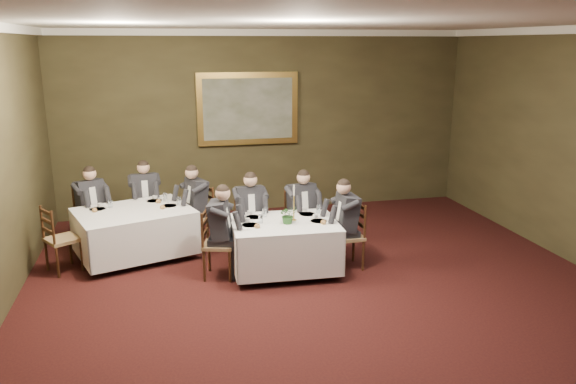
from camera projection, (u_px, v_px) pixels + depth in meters
name	position (u px, v px, depth m)	size (l,w,h in m)	color
ground	(345.00, 324.00, 6.69)	(10.00, 10.00, 0.00)	black
ceiling	(354.00, 18.00, 5.79)	(8.00, 10.00, 0.10)	silver
back_wall	(266.00, 122.00, 10.95)	(8.00, 0.10, 3.50)	#312B18
crown_molding	(354.00, 24.00, 5.81)	(8.00, 10.00, 0.12)	white
table_main	(284.00, 243.00, 8.13)	(1.57, 1.22, 0.67)	black
table_second	(135.00, 230.00, 8.70)	(2.01, 1.76, 0.67)	black
chair_main_backleft	(250.00, 237.00, 8.84)	(0.46, 0.44, 1.00)	olive
diner_main_backleft	(250.00, 224.00, 8.77)	(0.43, 0.50, 1.35)	black
chair_main_backright	(301.00, 234.00, 8.99)	(0.51, 0.50, 1.00)	olive
diner_main_backright	(301.00, 221.00, 8.92)	(0.48, 0.55, 1.35)	black
chair_main_endleft	(218.00, 258.00, 8.01)	(0.52, 0.54, 1.00)	olive
diner_main_endleft	(219.00, 243.00, 7.95)	(0.57, 0.52, 1.35)	black
chair_main_endright	(348.00, 249.00, 8.35)	(0.44, 0.46, 1.00)	olive
diner_main_endright	(348.00, 234.00, 8.29)	(0.50, 0.43, 1.35)	black
chair_sec_backleft	(92.00, 229.00, 9.23)	(0.59, 0.58, 1.00)	olive
diner_sec_backleft	(91.00, 216.00, 9.16)	(0.59, 0.62, 1.35)	black
chair_sec_backright	(147.00, 220.00, 9.69)	(0.47, 0.46, 1.00)	olive
diner_sec_backright	(146.00, 208.00, 9.62)	(0.44, 0.51, 1.35)	black
chair_sec_endright	(199.00, 228.00, 9.28)	(0.55, 0.57, 1.00)	olive
diner_sec_endright	(198.00, 215.00, 9.22)	(0.59, 0.55, 1.35)	black
chair_sec_endleft	(63.00, 253.00, 8.20)	(0.59, 0.60, 1.00)	olive
centerpiece	(288.00, 214.00, 7.96)	(0.25, 0.22, 0.28)	#2D5926
candlestick	(294.00, 207.00, 8.08)	(0.08, 0.08, 0.54)	gold
place_setting_table_main	(257.00, 214.00, 8.31)	(0.33, 0.31, 0.14)	white
place_setting_table_second	(101.00, 206.00, 8.71)	(0.33, 0.31, 0.14)	white
painting	(248.00, 109.00, 10.74)	(1.94, 0.09, 1.38)	gold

